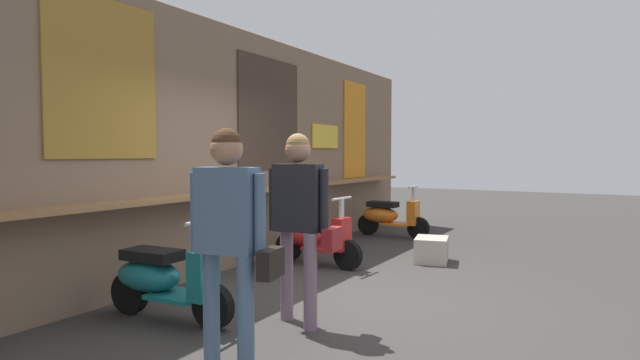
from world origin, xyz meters
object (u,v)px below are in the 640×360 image
at_px(shopper_browsing, 300,208).
at_px(merchandise_crate, 432,250).
at_px(scooter_red, 312,237).
at_px(scooter_teal, 162,278).
at_px(shopper_with_handbag, 229,223).
at_px(scooter_orange, 389,216).

height_order(shopper_browsing, merchandise_crate, shopper_browsing).
bearing_deg(scooter_red, shopper_browsing, -57.51).
bearing_deg(merchandise_crate, shopper_browsing, 176.35).
distance_m(scooter_red, merchandise_crate, 1.73).
distance_m(scooter_teal, scooter_red, 2.71).
bearing_deg(merchandise_crate, shopper_with_handbag, 178.71).
xyz_separation_m(scooter_red, scooter_orange, (2.78, 0.00, 0.00)).
bearing_deg(merchandise_crate, scooter_teal, 159.62).
distance_m(scooter_red, shopper_with_handbag, 3.58).
relative_size(scooter_teal, scooter_red, 1.00).
relative_size(scooter_red, scooter_orange, 1.00).
distance_m(scooter_orange, shopper_browsing, 5.15).
bearing_deg(shopper_with_handbag, shopper_browsing, -5.25).
xyz_separation_m(scooter_teal, merchandise_crate, (3.73, -1.38, -0.21)).
bearing_deg(scooter_red, scooter_orange, 94.16).
height_order(scooter_orange, shopper_with_handbag, shopper_with_handbag).
xyz_separation_m(shopper_browsing, merchandise_crate, (3.21, -0.20, -0.89)).
xyz_separation_m(scooter_orange, shopper_with_handbag, (-6.06, -1.29, 0.67)).
distance_m(scooter_red, shopper_browsing, 2.58).
distance_m(scooter_orange, shopper_with_handbag, 6.23).
relative_size(scooter_orange, merchandise_crate, 2.51).
bearing_deg(scooter_teal, shopper_browsing, 19.84).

